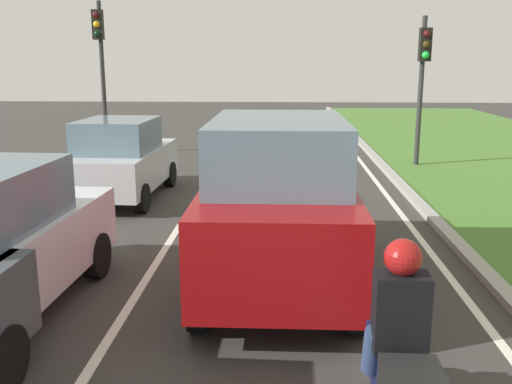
{
  "coord_description": "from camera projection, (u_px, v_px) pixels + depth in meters",
  "views": [
    {
      "loc": [
        1.2,
        0.96,
        3.01
      ],
      "look_at": [
        0.84,
        8.82,
        1.2
      ],
      "focal_mm": 40.25,
      "sensor_mm": 36.0,
      "label": 1
    }
  ],
  "objects": [
    {
      "name": "ground_plane",
      "position": [
        231.0,
        192.0,
        13.42
      ],
      "size": [
        60.0,
        60.0,
        0.0
      ],
      "primitive_type": "plane",
      "color": "#383533"
    },
    {
      "name": "curb_right",
      "position": [
        407.0,
        191.0,
        13.22
      ],
      "size": [
        0.24,
        48.0,
        0.12
      ],
      "primitive_type": "cube",
      "color": "#9E9B93",
      "rests_on": "ground"
    },
    {
      "name": "lane_line_right_edge",
      "position": [
        385.0,
        194.0,
        13.26
      ],
      "size": [
        0.12,
        32.0,
        0.01
      ],
      "primitive_type": "cube",
      "color": "silver",
      "rests_on": "ground"
    },
    {
      "name": "car_suv_ahead",
      "position": [
        278.0,
        200.0,
        7.73
      ],
      "size": [
        1.97,
        4.5,
        2.28
      ],
      "rotation": [
        0.0,
        0.0,
        0.0
      ],
      "color": "maroon",
      "rests_on": "ground"
    },
    {
      "name": "car_hatchback_far",
      "position": [
        122.0,
        159.0,
        12.64
      ],
      "size": [
        1.83,
        3.75,
        1.78
      ],
      "rotation": [
        0.0,
        0.0,
        -0.03
      ],
      "color": "#B7BABF",
      "rests_on": "ground"
    },
    {
      "name": "lane_line_center",
      "position": [
        201.0,
        192.0,
        13.45
      ],
      "size": [
        0.12,
        32.0,
        0.01
      ],
      "primitive_type": "cube",
      "color": "silver",
      "rests_on": "ground"
    },
    {
      "name": "traffic_light_overhead_left",
      "position": [
        100.0,
        53.0,
        18.04
      ],
      "size": [
        0.32,
        0.5,
        4.83
      ],
      "color": "#2D2D2D",
      "rests_on": "ground"
    },
    {
      "name": "rider_person",
      "position": [
        400.0,
        309.0,
        4.29
      ],
      "size": [
        0.5,
        0.4,
        1.16
      ],
      "rotation": [
        0.0,
        0.0,
        -0.01
      ],
      "color": "black",
      "rests_on": "ground"
    },
    {
      "name": "traffic_light_near_right",
      "position": [
        423.0,
        68.0,
        15.94
      ],
      "size": [
        0.32,
        0.5,
        4.21
      ],
      "color": "#2D2D2D",
      "rests_on": "ground"
    }
  ]
}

